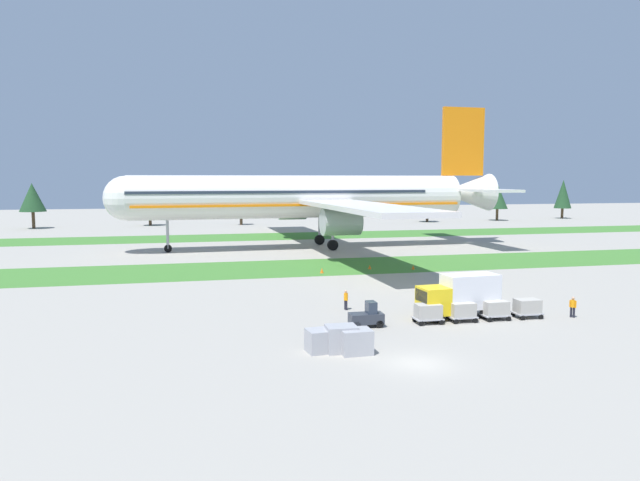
% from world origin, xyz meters
% --- Properties ---
extents(ground_plane, '(400.00, 400.00, 0.00)m').
position_xyz_m(ground_plane, '(0.00, 0.00, 0.00)').
color(ground_plane, gray).
extents(grass_strip_near, '(320.00, 14.43, 0.01)m').
position_xyz_m(grass_strip_near, '(0.00, 40.15, 0.00)').
color(grass_strip_near, '#3D752D').
rests_on(grass_strip_near, ground).
extents(grass_strip_far, '(320.00, 14.43, 0.01)m').
position_xyz_m(grass_strip_far, '(0.00, 81.01, 0.00)').
color(grass_strip_far, '#3D752D').
rests_on(grass_strip_far, ground).
extents(airliner, '(64.76, 79.64, 23.62)m').
position_xyz_m(airliner, '(6.27, 60.64, 8.47)').
color(airliner, silver).
rests_on(airliner, ground).
extents(baggage_tug, '(2.61, 1.33, 1.97)m').
position_xyz_m(baggage_tug, '(-0.40, 9.34, 0.81)').
color(baggage_tug, '#2D333D').
rests_on(baggage_tug, ground).
extents(cargo_dolly_lead, '(2.22, 1.53, 1.55)m').
position_xyz_m(cargo_dolly_lead, '(4.62, 9.28, 0.92)').
color(cargo_dolly_lead, '#A3A3A8').
rests_on(cargo_dolly_lead, ground).
extents(cargo_dolly_second, '(2.22, 1.53, 1.55)m').
position_xyz_m(cargo_dolly_second, '(7.52, 9.25, 0.92)').
color(cargo_dolly_second, '#A3A3A8').
rests_on(cargo_dolly_second, ground).
extents(cargo_dolly_third, '(2.22, 1.53, 1.55)m').
position_xyz_m(cargo_dolly_third, '(10.42, 9.22, 0.92)').
color(cargo_dolly_third, '#A3A3A8').
rests_on(cargo_dolly_third, ground).
extents(cargo_dolly_fourth, '(2.22, 1.53, 1.55)m').
position_xyz_m(cargo_dolly_fourth, '(13.32, 9.18, 0.92)').
color(cargo_dolly_fourth, '#A3A3A8').
rests_on(cargo_dolly_fourth, ground).
extents(catering_truck, '(7.09, 2.77, 3.58)m').
position_xyz_m(catering_truck, '(7.94, 10.48, 1.95)').
color(catering_truck, yellow).
rests_on(catering_truck, ground).
extents(ground_crew_marshaller, '(0.39, 0.46, 1.74)m').
position_xyz_m(ground_crew_marshaller, '(17.04, 8.46, 0.95)').
color(ground_crew_marshaller, black).
rests_on(ground_crew_marshaller, ground).
extents(ground_crew_loader, '(0.36, 0.55, 1.74)m').
position_xyz_m(ground_crew_loader, '(-0.44, 15.36, 0.95)').
color(ground_crew_loader, black).
rests_on(ground_crew_loader, ground).
extents(uld_container_0, '(2.03, 1.64, 1.74)m').
position_xyz_m(uld_container_0, '(-4.02, 3.52, 0.87)').
color(uld_container_0, '#A3A3A8').
rests_on(uld_container_0, ground).
extents(uld_container_1, '(2.02, 1.63, 1.61)m').
position_xyz_m(uld_container_1, '(-3.21, 2.88, 0.81)').
color(uld_container_1, '#A3A3A8').
rests_on(uld_container_1, ground).
extents(uld_container_2, '(2.17, 1.82, 1.50)m').
position_xyz_m(uld_container_2, '(-5.27, 3.77, 0.75)').
color(uld_container_2, '#A3A3A8').
rests_on(uld_container_2, ground).
extents(taxiway_marker_0, '(0.44, 0.44, 0.53)m').
position_xyz_m(taxiway_marker_0, '(13.92, 35.43, 0.26)').
color(taxiway_marker_0, orange).
rests_on(taxiway_marker_0, ground).
extents(taxiway_marker_1, '(0.44, 0.44, 0.62)m').
position_xyz_m(taxiway_marker_1, '(2.03, 35.17, 0.31)').
color(taxiway_marker_1, orange).
rests_on(taxiway_marker_1, ground).
extents(taxiway_marker_2, '(0.44, 0.44, 0.53)m').
position_xyz_m(taxiway_marker_2, '(8.65, 36.89, 0.26)').
color(taxiway_marker_2, orange).
rests_on(taxiway_marker_2, ground).
extents(distant_tree_line, '(190.42, 11.20, 11.16)m').
position_xyz_m(distant_tree_line, '(-2.24, 112.92, 6.64)').
color(distant_tree_line, '#4C3823').
rests_on(distant_tree_line, ground).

